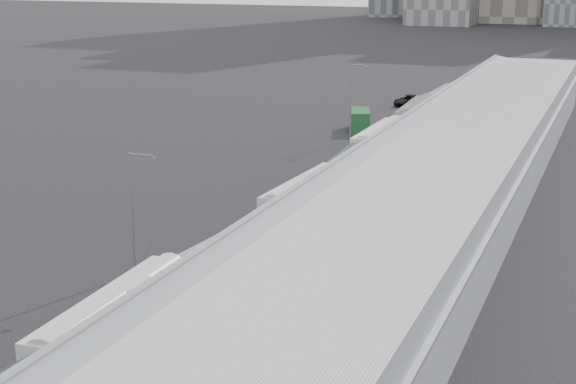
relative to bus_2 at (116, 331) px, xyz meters
The scene contains 18 objects.
sidewalk 21.04m from the bus_2, 69.37° to the left, with size 10.00×170.00×0.12m, color gray.
lane_line 19.94m from the bus_2, 99.00° to the left, with size 0.12×160.00×0.02m, color gold.
depot 22.76m from the bus_2, 59.89° to the left, with size 12.45×160.40×7.20m.
bus_2 is the anchor object (origin of this frame).
bus_3 14.33m from the bus_2, 85.28° to the left, with size 3.67×12.66×3.65m.
bus_4 28.38m from the bus_2, 88.58° to the left, with size 3.47×13.51×3.91m.
bus_5 39.18m from the bus_2, 88.73° to the left, with size 3.27×12.85×3.72m.
bus_6 53.14m from the bus_2, 89.90° to the left, with size 2.98×13.40×3.91m.
bus_7 70.00m from the bus_2, 89.86° to the left, with size 3.39×14.04×4.07m.
bus_8 82.71m from the bus_2, 89.33° to the left, with size 3.16×13.99×4.07m.
tree_1 5.00m from the bus_2, ahead, with size 1.17×1.17×4.32m.
tree_2 22.48m from the bus_2, 79.20° to the left, with size 1.98×1.98×4.09m.
tree_3 42.94m from the bus_2, 84.23° to the left, with size 1.74×1.74×3.72m.
tree_4 72.46m from the bus_2, 86.33° to the left, with size 1.12×1.12×3.57m.
street_lamp_near 13.96m from the bus_2, 116.10° to the left, with size 2.04×0.22×8.68m.
street_lamp_far 62.33m from the bus_2, 95.39° to the left, with size 2.04×0.22×9.33m.
shipping_container 69.26m from the bus_2, 95.77° to the left, with size 2.49×5.99×2.71m, color #14411E.
suv 91.24m from the bus_2, 93.75° to the left, with size 2.64×5.72×1.59m, color black.
Camera 1 is at (26.36, -2.54, 21.21)m, focal length 55.00 mm.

